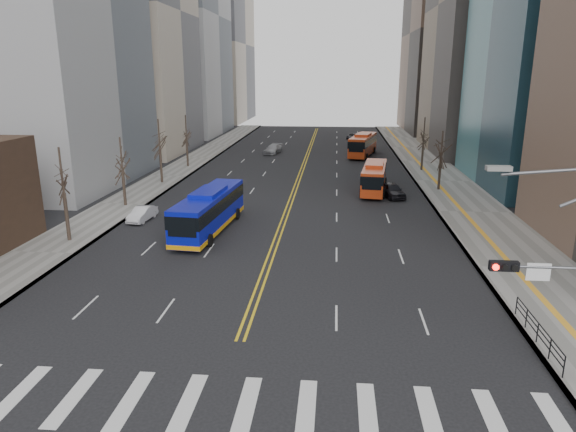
{
  "coord_description": "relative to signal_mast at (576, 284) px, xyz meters",
  "views": [
    {
      "loc": [
        4.41,
        -17.17,
        12.66
      ],
      "look_at": [
        1.6,
        13.3,
        4.11
      ],
      "focal_mm": 32.0,
      "sensor_mm": 36.0,
      "label": 1
    }
  ],
  "objects": [
    {
      "name": "pedestrian_railing",
      "position": [
        0.53,
        4.0,
        -4.03
      ],
      "size": [
        0.06,
        6.06,
        1.02
      ],
      "color": "black",
      "rests_on": "sidewalk_right"
    },
    {
      "name": "crosswalk",
      "position": [
        -13.77,
        -2.0,
        -4.85
      ],
      "size": [
        26.7,
        4.0,
        0.01
      ],
      "color": "silver",
      "rests_on": "ground"
    },
    {
      "name": "sidewalk_left",
      "position": [
        -30.27,
        43.0,
        -4.78
      ],
      "size": [
        5.0,
        130.0,
        0.15
      ],
      "primitive_type": "cube",
      "color": "slate",
      "rests_on": "ground"
    },
    {
      "name": "sidewalk_right",
      "position": [
        3.73,
        43.0,
        -4.78
      ],
      "size": [
        7.0,
        130.0,
        0.15
      ],
      "primitive_type": "cube",
      "color": "slate",
      "rests_on": "ground"
    },
    {
      "name": "blue_bus",
      "position": [
        -19.54,
        20.76,
        -3.02
      ],
      "size": [
        3.58,
        12.24,
        3.51
      ],
      "color": "#0B13AA",
      "rests_on": "ground"
    },
    {
      "name": "signal_mast",
      "position": [
        0.0,
        0.0,
        0.0
      ],
      "size": [
        5.37,
        0.37,
        9.39
      ],
      "color": "slate",
      "rests_on": "ground"
    },
    {
      "name": "car_dark_mid",
      "position": [
        -3.3,
        34.32,
        -4.1
      ],
      "size": [
        2.95,
        4.78,
        1.52
      ],
      "primitive_type": "imported",
      "rotation": [
        0.0,
        0.0,
        0.28
      ],
      "color": "black",
      "rests_on": "ground"
    },
    {
      "name": "centerline",
      "position": [
        -13.77,
        53.0,
        -4.85
      ],
      "size": [
        0.55,
        100.0,
        0.01
      ],
      "color": "gold",
      "rests_on": "ground"
    },
    {
      "name": "red_bus_near",
      "position": [
        -4.99,
        36.87,
        -3.07
      ],
      "size": [
        3.54,
        10.23,
        3.21
      ],
      "color": "#C03914",
      "rests_on": "ground"
    },
    {
      "name": "ground",
      "position": [
        -13.77,
        -2.0,
        -4.86
      ],
      "size": [
        220.0,
        220.0,
        0.0
      ],
      "primitive_type": "plane",
      "color": "black"
    },
    {
      "name": "car_dark_far",
      "position": [
        -6.05,
        83.77,
        -4.32
      ],
      "size": [
        2.62,
        4.16,
        1.07
      ],
      "primitive_type": "imported",
      "rotation": [
        0.0,
        0.0,
        -0.23
      ],
      "color": "black",
      "rests_on": "ground"
    },
    {
      "name": "car_silver",
      "position": [
        -19.41,
        63.34,
        -4.13
      ],
      "size": [
        2.97,
        5.3,
        1.45
      ],
      "primitive_type": "imported",
      "rotation": [
        0.0,
        0.0,
        -0.2
      ],
      "color": "#95959A",
      "rests_on": "ground"
    },
    {
      "name": "street_trees",
      "position": [
        -20.94,
        32.55,
        0.02
      ],
      "size": [
        35.2,
        47.2,
        7.6
      ],
      "color": "#32261E",
      "rests_on": "ground"
    },
    {
      "name": "car_white",
      "position": [
        -26.27,
        23.28,
        -4.23
      ],
      "size": [
        1.7,
        3.9,
        1.25
      ],
      "primitive_type": "imported",
      "rotation": [
        0.0,
        0.0,
        -0.1
      ],
      "color": "silver",
      "rests_on": "ground"
    },
    {
      "name": "red_bus_far",
      "position": [
        -5.02,
        62.23,
        -2.88
      ],
      "size": [
        5.05,
        11.48,
        3.55
      ],
      "color": "#C03914",
      "rests_on": "ground"
    }
  ]
}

